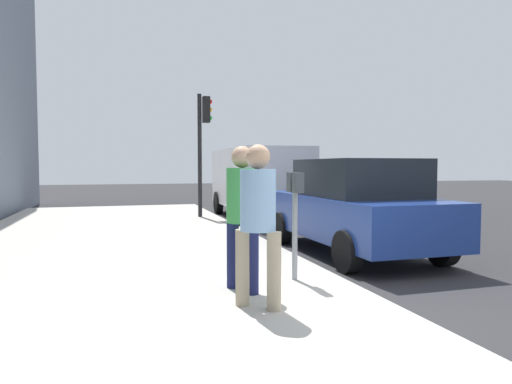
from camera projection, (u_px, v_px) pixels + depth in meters
ground_plane at (404, 322)px, 4.88m from camera, size 80.00×80.00×0.00m
sidewalk_slab at (104, 347)px, 4.02m from camera, size 28.00×6.00×0.15m
parking_meter at (295, 203)px, 6.05m from camera, size 0.36×0.12×1.41m
pedestrian_at_meter at (242, 206)px, 5.50m from camera, size 0.50×0.38×1.73m
pedestrian_bystander at (258, 213)px, 4.84m from camera, size 0.41×0.42×1.72m
parked_sedan_near at (354, 206)px, 8.65m from camera, size 4.42×2.01×1.77m
parked_van_far at (258, 178)px, 14.65m from camera, size 5.25×2.22×2.18m
traffic_signal at (203, 134)px, 13.62m from camera, size 0.24×0.44×3.60m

